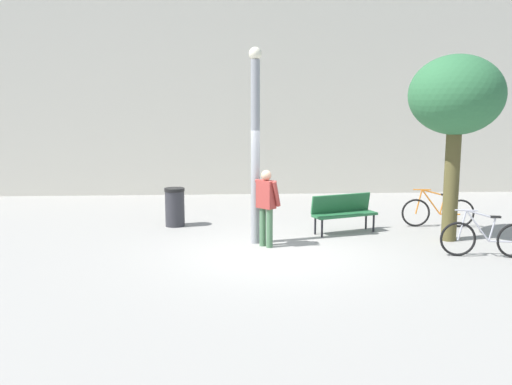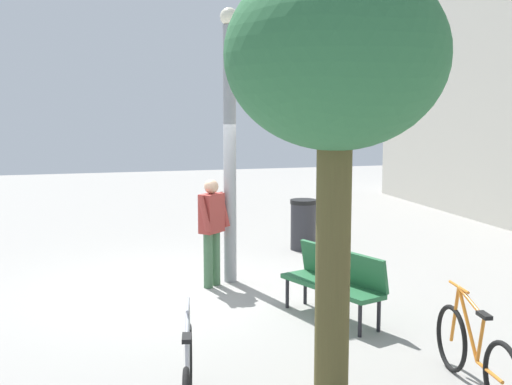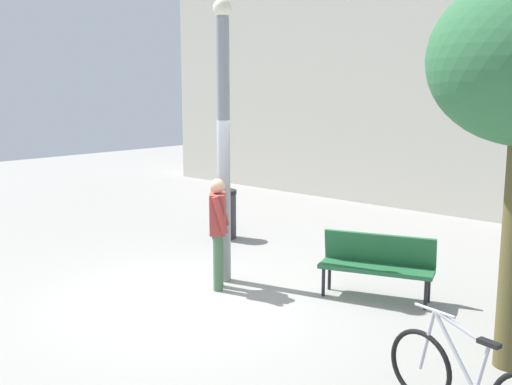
{
  "view_description": "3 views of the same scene",
  "coord_description": "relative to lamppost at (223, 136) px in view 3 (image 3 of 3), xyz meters",
  "views": [
    {
      "loc": [
        -1.06,
        -11.04,
        3.0
      ],
      "look_at": [
        -0.35,
        1.03,
        1.12
      ],
      "focal_mm": 38.66,
      "sensor_mm": 36.0,
      "label": 1
    },
    {
      "loc": [
        9.92,
        -1.44,
        2.84
      ],
      "look_at": [
        -0.4,
        1.34,
        1.41
      ],
      "focal_mm": 47.68,
      "sensor_mm": 36.0,
      "label": 2
    },
    {
      "loc": [
        6.21,
        -5.53,
        3.0
      ],
      "look_at": [
        -0.27,
        1.52,
        1.33
      ],
      "focal_mm": 42.79,
      "sensor_mm": 36.0,
      "label": 3
    }
  ],
  "objects": [
    {
      "name": "ground_plane",
      "position": [
        0.37,
        -0.91,
        -2.26
      ],
      "size": [
        36.0,
        36.0,
        0.0
      ],
      "primitive_type": "plane",
      "color": "gray"
    },
    {
      "name": "building_facade",
      "position": [
        0.37,
        7.95,
        1.91
      ],
      "size": [
        18.85,
        2.0,
        8.35
      ],
      "primitive_type": "cube",
      "color": "beige",
      "rests_on": "ground_plane"
    },
    {
      "name": "lamppost",
      "position": [
        0.0,
        0.0,
        0.0
      ],
      "size": [
        0.28,
        0.28,
        4.26
      ],
      "color": "gray",
      "rests_on": "ground_plane"
    },
    {
      "name": "person_by_lamppost",
      "position": [
        0.21,
        -0.34,
        -1.29
      ],
      "size": [
        0.57,
        0.59,
        1.67
      ],
      "color": "#47704C",
      "rests_on": "ground_plane"
    },
    {
      "name": "park_bench",
      "position": [
        2.17,
        0.92,
        -1.71
      ],
      "size": [
        1.67,
        0.99,
        0.92
      ],
      "color": "#236038",
      "rests_on": "ground_plane"
    },
    {
      "name": "bicycle_silver",
      "position": [
        4.57,
        -1.44,
        -1.88
      ],
      "size": [
        1.79,
        0.38,
        0.97
      ],
      "color": "black",
      "rests_on": "ground_plane"
    },
    {
      "name": "trash_bin",
      "position": [
        -1.94,
        1.89,
        -1.77
      ],
      "size": [
        0.51,
        0.51,
        0.97
      ],
      "color": "#2D2D33",
      "rests_on": "ground_plane"
    }
  ]
}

